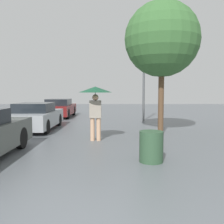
{
  "coord_description": "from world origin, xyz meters",
  "views": [
    {
      "loc": [
        0.28,
        -2.65,
        1.71
      ],
      "look_at": [
        0.28,
        5.86,
        0.99
      ],
      "focal_mm": 40.0,
      "sensor_mm": 36.0,
      "label": 1
    }
  ],
  "objects_px": {
    "pedestrian": "(95,97)",
    "trash_bin": "(151,147)",
    "parked_car_farthest": "(59,108)",
    "tree": "(162,40)",
    "street_lamp": "(144,75)",
    "parked_car_middle": "(36,117)"
  },
  "relations": [
    {
      "from": "parked_car_farthest",
      "to": "trash_bin",
      "type": "xyz_separation_m",
      "value": [
        4.45,
        -10.58,
        -0.19
      ]
    },
    {
      "from": "tree",
      "to": "trash_bin",
      "type": "height_order",
      "value": "tree"
    },
    {
      "from": "parked_car_farthest",
      "to": "trash_bin",
      "type": "bearing_deg",
      "value": -67.22
    },
    {
      "from": "pedestrian",
      "to": "parked_car_farthest",
      "type": "xyz_separation_m",
      "value": [
        -2.93,
        7.99,
        -0.95
      ]
    },
    {
      "from": "parked_car_middle",
      "to": "tree",
      "type": "relative_size",
      "value": 0.74
    },
    {
      "from": "pedestrian",
      "to": "trash_bin",
      "type": "relative_size",
      "value": 2.49
    },
    {
      "from": "pedestrian",
      "to": "trash_bin",
      "type": "distance_m",
      "value": 3.22
    },
    {
      "from": "parked_car_farthest",
      "to": "tree",
      "type": "xyz_separation_m",
      "value": [
        5.44,
        -6.62,
        3.14
      ]
    },
    {
      "from": "street_lamp",
      "to": "tree",
      "type": "bearing_deg",
      "value": -88.09
    },
    {
      "from": "tree",
      "to": "trash_bin",
      "type": "relative_size",
      "value": 6.91
    },
    {
      "from": "pedestrian",
      "to": "parked_car_farthest",
      "type": "height_order",
      "value": "pedestrian"
    },
    {
      "from": "trash_bin",
      "to": "parked_car_farthest",
      "type": "bearing_deg",
      "value": 112.78
    },
    {
      "from": "pedestrian",
      "to": "trash_bin",
      "type": "bearing_deg",
      "value": -59.7
    },
    {
      "from": "pedestrian",
      "to": "tree",
      "type": "xyz_separation_m",
      "value": [
        2.51,
        1.37,
        2.18
      ]
    },
    {
      "from": "pedestrian",
      "to": "street_lamp",
      "type": "bearing_deg",
      "value": 67.46
    },
    {
      "from": "tree",
      "to": "street_lamp",
      "type": "bearing_deg",
      "value": 91.91
    },
    {
      "from": "parked_car_middle",
      "to": "tree",
      "type": "distance_m",
      "value": 6.31
    },
    {
      "from": "pedestrian",
      "to": "trash_bin",
      "type": "height_order",
      "value": "pedestrian"
    },
    {
      "from": "street_lamp",
      "to": "parked_car_farthest",
      "type": "bearing_deg",
      "value": 156.69
    },
    {
      "from": "parked_car_middle",
      "to": "tree",
      "type": "xyz_separation_m",
      "value": [
        5.35,
        -1.17,
        3.14
      ]
    },
    {
      "from": "tree",
      "to": "street_lamp",
      "type": "height_order",
      "value": "tree"
    },
    {
      "from": "parked_car_middle",
      "to": "tree",
      "type": "height_order",
      "value": "tree"
    }
  ]
}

